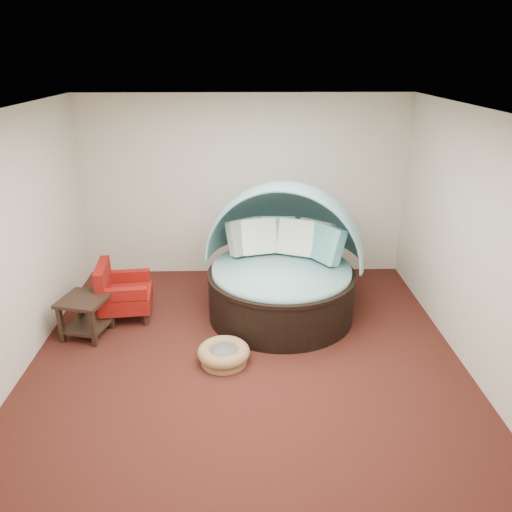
{
  "coord_description": "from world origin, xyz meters",
  "views": [
    {
      "loc": [
        -0.02,
        -5.03,
        3.33
      ],
      "look_at": [
        0.13,
        0.6,
        1.03
      ],
      "focal_mm": 35.0,
      "sensor_mm": 36.0,
      "label": 1
    }
  ],
  "objects_px": {
    "pet_basket": "(224,354)",
    "side_table": "(85,311)",
    "red_armchair": "(122,293)",
    "canopy_daybed": "(283,255)"
  },
  "relations": [
    {
      "from": "canopy_daybed",
      "to": "red_armchair",
      "type": "height_order",
      "value": "canopy_daybed"
    },
    {
      "from": "pet_basket",
      "to": "side_table",
      "type": "height_order",
      "value": "side_table"
    },
    {
      "from": "red_armchair",
      "to": "side_table",
      "type": "distance_m",
      "value": 0.58
    },
    {
      "from": "pet_basket",
      "to": "red_armchair",
      "type": "bearing_deg",
      "value": 141.34
    },
    {
      "from": "side_table",
      "to": "pet_basket",
      "type": "bearing_deg",
      "value": -20.38
    },
    {
      "from": "canopy_daybed",
      "to": "pet_basket",
      "type": "xyz_separation_m",
      "value": [
        -0.76,
        -1.22,
        -0.72
      ]
    },
    {
      "from": "canopy_daybed",
      "to": "red_armchair",
      "type": "distance_m",
      "value": 2.21
    },
    {
      "from": "pet_basket",
      "to": "red_armchair",
      "type": "height_order",
      "value": "red_armchair"
    },
    {
      "from": "canopy_daybed",
      "to": "pet_basket",
      "type": "distance_m",
      "value": 1.61
    },
    {
      "from": "pet_basket",
      "to": "red_armchair",
      "type": "xyz_separation_m",
      "value": [
        -1.39,
        1.12,
        0.25
      ]
    }
  ]
}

